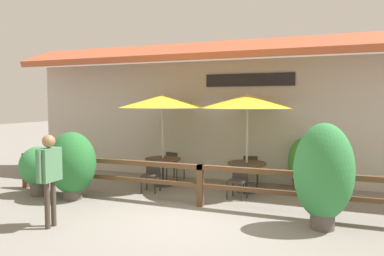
{
  "coord_description": "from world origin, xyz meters",
  "views": [
    {
      "loc": [
        2.86,
        -6.79,
        2.37
      ],
      "look_at": [
        -0.44,
        1.65,
        1.73
      ],
      "focal_mm": 35.0,
      "sensor_mm": 36.0,
      "label": 1
    }
  ],
  "objects_px": {
    "potted_plant_corner_fern": "(302,163)",
    "pedestrian": "(49,168)",
    "dining_table_near": "(163,163)",
    "potted_plant_broad_leaf": "(39,168)",
    "patio_umbrella_middle": "(247,102)",
    "chair_near_streetside": "(152,173)",
    "chair_near_wallside": "(174,164)",
    "chair_middle_streetside": "(238,179)",
    "potted_plant_entrance_palm": "(324,173)",
    "patio_umbrella_near": "(163,102)",
    "potted_plant_tall_tropical": "(72,164)",
    "chair_middle_wallside": "(251,169)",
    "dining_table_middle": "(247,168)"
  },
  "relations": [
    {
      "from": "potted_plant_corner_fern",
      "to": "pedestrian",
      "type": "distance_m",
      "value": 6.4
    },
    {
      "from": "dining_table_near",
      "to": "potted_plant_broad_leaf",
      "type": "height_order",
      "value": "potted_plant_broad_leaf"
    },
    {
      "from": "patio_umbrella_middle",
      "to": "potted_plant_corner_fern",
      "type": "bearing_deg",
      "value": 29.76
    },
    {
      "from": "potted_plant_broad_leaf",
      "to": "potted_plant_corner_fern",
      "type": "relative_size",
      "value": 0.89
    },
    {
      "from": "chair_near_streetside",
      "to": "chair_near_wallside",
      "type": "distance_m",
      "value": 1.5
    },
    {
      "from": "chair_middle_streetside",
      "to": "pedestrian",
      "type": "xyz_separation_m",
      "value": [
        -2.76,
        -3.38,
        0.64
      ]
    },
    {
      "from": "potted_plant_entrance_palm",
      "to": "patio_umbrella_near",
      "type": "bearing_deg",
      "value": 153.21
    },
    {
      "from": "potted_plant_broad_leaf",
      "to": "dining_table_near",
      "type": "bearing_deg",
      "value": 40.79
    },
    {
      "from": "patio_umbrella_near",
      "to": "potted_plant_tall_tropical",
      "type": "height_order",
      "value": "patio_umbrella_near"
    },
    {
      "from": "potted_plant_corner_fern",
      "to": "patio_umbrella_near",
      "type": "bearing_deg",
      "value": -166.53
    },
    {
      "from": "potted_plant_corner_fern",
      "to": "pedestrian",
      "type": "relative_size",
      "value": 0.79
    },
    {
      "from": "chair_middle_wallside",
      "to": "potted_plant_corner_fern",
      "type": "bearing_deg",
      "value": 172.87
    },
    {
      "from": "dining_table_near",
      "to": "chair_near_streetside",
      "type": "height_order",
      "value": "chair_near_streetside"
    },
    {
      "from": "pedestrian",
      "to": "chair_near_wallside",
      "type": "bearing_deg",
      "value": 171.39
    },
    {
      "from": "chair_near_wallside",
      "to": "pedestrian",
      "type": "height_order",
      "value": "pedestrian"
    },
    {
      "from": "chair_near_streetside",
      "to": "chair_middle_wallside",
      "type": "bearing_deg",
      "value": 28.62
    },
    {
      "from": "chair_near_wallside",
      "to": "patio_umbrella_middle",
      "type": "xyz_separation_m",
      "value": [
        2.37,
        -0.63,
        1.89
      ]
    },
    {
      "from": "patio_umbrella_near",
      "to": "potted_plant_corner_fern",
      "type": "relative_size",
      "value": 1.86
    },
    {
      "from": "dining_table_middle",
      "to": "chair_middle_streetside",
      "type": "xyz_separation_m",
      "value": [
        -0.04,
        -0.72,
        -0.14
      ]
    },
    {
      "from": "chair_near_streetside",
      "to": "potted_plant_broad_leaf",
      "type": "bearing_deg",
      "value": -157.4
    },
    {
      "from": "chair_near_streetside",
      "to": "chair_middle_wallside",
      "type": "distance_m",
      "value": 2.8
    },
    {
      "from": "chair_middle_streetside",
      "to": "potted_plant_broad_leaf",
      "type": "distance_m",
      "value": 5.04
    },
    {
      "from": "dining_table_middle",
      "to": "potted_plant_entrance_palm",
      "type": "bearing_deg",
      "value": -49.65
    },
    {
      "from": "patio_umbrella_middle",
      "to": "potted_plant_entrance_palm",
      "type": "distance_m",
      "value": 3.32
    },
    {
      "from": "chair_near_wallside",
      "to": "potted_plant_entrance_palm",
      "type": "distance_m",
      "value": 5.28
    },
    {
      "from": "potted_plant_tall_tropical",
      "to": "potted_plant_broad_leaf",
      "type": "bearing_deg",
      "value": 178.2
    },
    {
      "from": "dining_table_middle",
      "to": "pedestrian",
      "type": "relative_size",
      "value": 0.57
    },
    {
      "from": "dining_table_near",
      "to": "patio_umbrella_middle",
      "type": "relative_size",
      "value": 0.39
    },
    {
      "from": "pedestrian",
      "to": "potted_plant_corner_fern",
      "type": "bearing_deg",
      "value": 136.29
    },
    {
      "from": "chair_near_streetside",
      "to": "chair_near_wallside",
      "type": "bearing_deg",
      "value": 84.51
    },
    {
      "from": "chair_middle_streetside",
      "to": "potted_plant_entrance_palm",
      "type": "distance_m",
      "value": 2.64
    },
    {
      "from": "pedestrian",
      "to": "dining_table_near",
      "type": "bearing_deg",
      "value": 170.53
    },
    {
      "from": "chair_near_wallside",
      "to": "pedestrian",
      "type": "bearing_deg",
      "value": 96.45
    },
    {
      "from": "chair_near_wallside",
      "to": "potted_plant_corner_fern",
      "type": "xyz_separation_m",
      "value": [
        3.7,
        0.14,
        0.23
      ]
    },
    {
      "from": "potted_plant_corner_fern",
      "to": "patio_umbrella_middle",
      "type": "bearing_deg",
      "value": -150.24
    },
    {
      "from": "chair_near_streetside",
      "to": "potted_plant_broad_leaf",
      "type": "xyz_separation_m",
      "value": [
        -2.49,
        -1.37,
        0.21
      ]
    },
    {
      "from": "dining_table_middle",
      "to": "potted_plant_corner_fern",
      "type": "distance_m",
      "value": 1.54
    },
    {
      "from": "dining_table_near",
      "to": "patio_umbrella_middle",
      "type": "bearing_deg",
      "value": 3.04
    },
    {
      "from": "chair_near_wallside",
      "to": "patio_umbrella_middle",
      "type": "bearing_deg",
      "value": 176.96
    },
    {
      "from": "patio_umbrella_near",
      "to": "potted_plant_broad_leaf",
      "type": "bearing_deg",
      "value": -139.21
    },
    {
      "from": "patio_umbrella_middle",
      "to": "chair_middle_streetside",
      "type": "relative_size",
      "value": 3.0
    },
    {
      "from": "chair_near_wallside",
      "to": "chair_middle_wallside",
      "type": "relative_size",
      "value": 1.0
    },
    {
      "from": "patio_umbrella_near",
      "to": "chair_middle_wallside",
      "type": "relative_size",
      "value": 3.0
    },
    {
      "from": "dining_table_near",
      "to": "pedestrian",
      "type": "height_order",
      "value": "pedestrian"
    },
    {
      "from": "patio_umbrella_middle",
      "to": "patio_umbrella_near",
      "type": "bearing_deg",
      "value": -176.96
    },
    {
      "from": "chair_near_streetside",
      "to": "pedestrian",
      "type": "relative_size",
      "value": 0.49
    },
    {
      "from": "potted_plant_entrance_palm",
      "to": "potted_plant_broad_leaf",
      "type": "distance_m",
      "value": 6.82
    },
    {
      "from": "potted_plant_entrance_palm",
      "to": "potted_plant_broad_leaf",
      "type": "height_order",
      "value": "potted_plant_entrance_palm"
    },
    {
      "from": "potted_plant_tall_tropical",
      "to": "dining_table_middle",
      "type": "bearing_deg",
      "value": 31.16
    },
    {
      "from": "chair_near_wallside",
      "to": "dining_table_middle",
      "type": "xyz_separation_m",
      "value": [
        2.37,
        -0.63,
        0.14
      ]
    }
  ]
}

